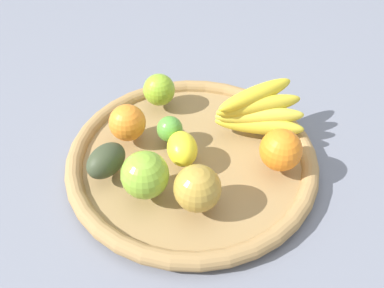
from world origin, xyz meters
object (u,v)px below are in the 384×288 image
(orange_0, at_px, (281,150))
(apple_0, at_px, (197,188))
(apple_1, at_px, (159,90))
(banana_bunch, at_px, (258,110))
(orange_1, at_px, (127,123))
(apple_2, at_px, (145,175))
(avocado, at_px, (106,161))
(lime_0, at_px, (170,129))
(lemon_0, at_px, (182,149))

(orange_0, bearing_deg, apple_0, -140.78)
(apple_1, bearing_deg, orange_0, -30.58)
(banana_bunch, bearing_deg, orange_1, -165.09)
(orange_1, height_order, apple_2, apple_2)
(avocado, bearing_deg, apple_2, -23.88)
(orange_0, bearing_deg, lime_0, 169.07)
(apple_0, bearing_deg, lime_0, 116.16)
(lime_0, xyz_separation_m, apple_2, (-0.02, -0.13, 0.02))
(apple_1, relative_size, lime_0, 1.33)
(banana_bunch, distance_m, lime_0, 0.17)
(lime_0, bearing_deg, avocado, -133.80)
(orange_0, bearing_deg, orange_1, 173.04)
(banana_bunch, relative_size, lime_0, 3.57)
(banana_bunch, relative_size, orange_0, 2.34)
(lemon_0, height_order, apple_2, apple_2)
(apple_1, relative_size, banana_bunch, 0.37)
(lemon_0, relative_size, orange_0, 0.98)
(banana_bunch, bearing_deg, lime_0, -159.84)
(apple_0, xyz_separation_m, avocado, (-0.16, 0.05, -0.01))
(apple_2, bearing_deg, orange_1, 116.22)
(apple_0, height_order, orange_1, apple_0)
(lemon_0, bearing_deg, lime_0, 122.17)
(lemon_0, distance_m, orange_0, 0.17)
(orange_1, relative_size, lemon_0, 0.95)
(orange_1, xyz_separation_m, lime_0, (0.08, 0.00, -0.01))
(apple_0, distance_m, lemon_0, 0.10)
(avocado, bearing_deg, lime_0, 46.20)
(apple_0, xyz_separation_m, lime_0, (-0.07, 0.15, -0.01))
(lime_0, bearing_deg, lemon_0, -57.83)
(avocado, bearing_deg, apple_0, -16.41)
(orange_1, distance_m, lemon_0, 0.12)
(orange_1, distance_m, lime_0, 0.08)
(apple_0, relative_size, lime_0, 1.58)
(orange_1, relative_size, avocado, 0.87)
(banana_bunch, height_order, orange_0, banana_bunch)
(apple_0, height_order, orange_0, apple_0)
(banana_bunch, relative_size, avocado, 2.20)
(avocado, relative_size, orange_0, 1.06)
(apple_0, bearing_deg, apple_1, 114.17)
(lime_0, height_order, apple_2, apple_2)
(banana_bunch, distance_m, avocado, 0.30)
(apple_1, distance_m, avocado, 0.21)
(apple_1, height_order, banana_bunch, banana_bunch)
(orange_1, relative_size, lime_0, 1.41)
(apple_2, bearing_deg, orange_0, 22.87)
(apple_0, relative_size, orange_1, 1.12)
(apple_1, distance_m, lime_0, 0.11)
(banana_bunch, xyz_separation_m, apple_0, (-0.09, -0.20, -0.00))
(apple_2, bearing_deg, lime_0, 82.91)
(lime_0, bearing_deg, apple_1, 111.28)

